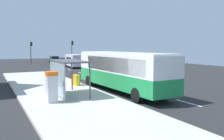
% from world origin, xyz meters
% --- Properties ---
extents(ground_plane, '(56.00, 92.00, 0.04)m').
position_xyz_m(ground_plane, '(0.00, 14.00, -0.02)').
color(ground_plane, '#262628').
extents(sidewalk_platform, '(6.20, 30.00, 0.18)m').
position_xyz_m(sidewalk_platform, '(-6.40, 2.00, 0.09)').
color(sidewalk_platform, beige).
rests_on(sidewalk_platform, ground).
extents(lane_stripe_seg_0, '(0.16, 2.20, 0.01)m').
position_xyz_m(lane_stripe_seg_0, '(0.25, -6.00, 0.01)').
color(lane_stripe_seg_0, silver).
rests_on(lane_stripe_seg_0, ground).
extents(lane_stripe_seg_1, '(0.16, 2.20, 0.01)m').
position_xyz_m(lane_stripe_seg_1, '(0.25, -1.00, 0.01)').
color(lane_stripe_seg_1, silver).
rests_on(lane_stripe_seg_1, ground).
extents(lane_stripe_seg_2, '(0.16, 2.20, 0.01)m').
position_xyz_m(lane_stripe_seg_2, '(0.25, 4.00, 0.01)').
color(lane_stripe_seg_2, silver).
rests_on(lane_stripe_seg_2, ground).
extents(lane_stripe_seg_3, '(0.16, 2.20, 0.01)m').
position_xyz_m(lane_stripe_seg_3, '(0.25, 9.00, 0.01)').
color(lane_stripe_seg_3, silver).
rests_on(lane_stripe_seg_3, ground).
extents(lane_stripe_seg_4, '(0.16, 2.20, 0.01)m').
position_xyz_m(lane_stripe_seg_4, '(0.25, 14.00, 0.01)').
color(lane_stripe_seg_4, silver).
rests_on(lane_stripe_seg_4, ground).
extents(lane_stripe_seg_5, '(0.16, 2.20, 0.01)m').
position_xyz_m(lane_stripe_seg_5, '(0.25, 19.00, 0.01)').
color(lane_stripe_seg_5, silver).
rests_on(lane_stripe_seg_5, ground).
extents(lane_stripe_seg_6, '(0.16, 2.20, 0.01)m').
position_xyz_m(lane_stripe_seg_6, '(0.25, 24.00, 0.01)').
color(lane_stripe_seg_6, silver).
rests_on(lane_stripe_seg_6, ground).
extents(lane_stripe_seg_7, '(0.16, 2.20, 0.01)m').
position_xyz_m(lane_stripe_seg_7, '(0.25, 29.00, 0.01)').
color(lane_stripe_seg_7, silver).
rests_on(lane_stripe_seg_7, ground).
extents(bus, '(2.86, 11.08, 3.21)m').
position_xyz_m(bus, '(-1.71, -0.63, 1.84)').
color(bus, '#1E8C47').
rests_on(bus, ground).
extents(white_van, '(2.25, 5.29, 2.30)m').
position_xyz_m(white_van, '(2.20, 22.66, 1.34)').
color(white_van, silver).
rests_on(white_van, ground).
extents(sedan_near, '(1.87, 4.42, 1.52)m').
position_xyz_m(sedan_near, '(2.30, 37.00, 0.79)').
color(sedan_near, '#195933').
rests_on(sedan_near, ground).
extents(sedan_far, '(2.02, 4.49, 1.52)m').
position_xyz_m(sedan_far, '(2.30, 28.14, 0.79)').
color(sedan_far, black).
rests_on(sedan_far, ground).
extents(ticket_machine, '(0.66, 0.76, 1.94)m').
position_xyz_m(ticket_machine, '(-7.75, -2.42, 1.17)').
color(ticket_machine, silver).
rests_on(ticket_machine, sidewalk_platform).
extents(recycling_bin_yellow, '(0.52, 0.52, 0.95)m').
position_xyz_m(recycling_bin_yellow, '(-4.20, 2.99, 0.66)').
color(recycling_bin_yellow, yellow).
rests_on(recycling_bin_yellow, sidewalk_platform).
extents(recycling_bin_orange, '(0.52, 0.52, 0.95)m').
position_xyz_m(recycling_bin_orange, '(-4.20, 3.69, 0.66)').
color(recycling_bin_orange, orange).
rests_on(recycling_bin_orange, sidewalk_platform).
extents(traffic_light_near_side, '(0.49, 0.28, 5.00)m').
position_xyz_m(traffic_light_near_side, '(5.50, 33.79, 3.33)').
color(traffic_light_near_side, '#2D2D2D').
rests_on(traffic_light_near_side, ground).
extents(traffic_light_far_side, '(0.49, 0.28, 4.70)m').
position_xyz_m(traffic_light_far_side, '(-3.10, 34.59, 3.14)').
color(traffic_light_far_side, '#2D2D2D').
rests_on(traffic_light_far_side, ground).
extents(bus_shelter, '(1.80, 4.00, 2.50)m').
position_xyz_m(bus_shelter, '(-6.41, -0.71, 2.10)').
color(bus_shelter, '#4C4C51').
rests_on(bus_shelter, sidewalk_platform).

